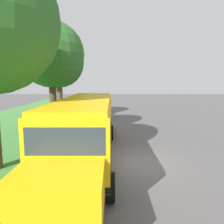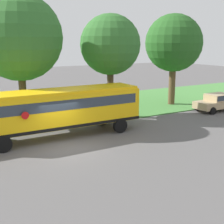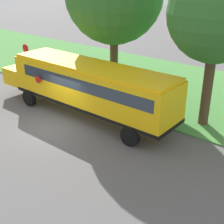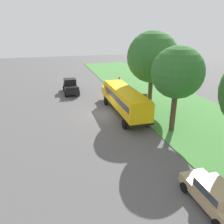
% 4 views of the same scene
% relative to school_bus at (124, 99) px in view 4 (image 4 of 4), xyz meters
% --- Properties ---
extents(ground_plane, '(120.00, 120.00, 0.00)m').
position_rel_school_bus_xyz_m(ground_plane, '(2.51, -0.46, -1.92)').
color(ground_plane, '#565454').
extents(grass_verge, '(12.00, 80.00, 0.08)m').
position_rel_school_bus_xyz_m(grass_verge, '(-7.49, -0.46, -1.88)').
color(grass_verge, '#47843D').
rests_on(grass_verge, ground).
extents(school_bus, '(2.84, 12.42, 3.16)m').
position_rel_school_bus_xyz_m(school_bus, '(0.00, 0.00, 0.00)').
color(school_bus, yellow).
rests_on(school_bus, ground).
extents(car_tan_nearest, '(2.02, 4.40, 1.56)m').
position_rel_school_bus_xyz_m(car_tan_nearest, '(-0.29, 15.44, -1.05)').
color(car_tan_nearest, tan).
rests_on(car_tan_nearest, ground).
extents(pickup_truck, '(2.28, 5.40, 2.10)m').
position_rel_school_bus_xyz_m(pickup_truck, '(5.21, -11.33, -0.85)').
color(pickup_truck, black).
rests_on(pickup_truck, ground).
extents(oak_tree_beside_bus, '(6.20, 6.20, 9.61)m').
position_rel_school_bus_xyz_m(oak_tree_beside_bus, '(-4.00, -1.36, 4.66)').
color(oak_tree_beside_bus, '#4C3826').
rests_on(oak_tree_beside_bus, ground).
extents(oak_tree_roadside_mid, '(4.89, 4.89, 8.43)m').
position_rel_school_bus_xyz_m(oak_tree_roadside_mid, '(-3.24, 5.63, 3.98)').
color(oak_tree_roadside_mid, '#4C3826').
rests_on(oak_tree_roadside_mid, ground).
extents(stop_sign, '(0.08, 0.68, 2.74)m').
position_rel_school_bus_xyz_m(stop_sign, '(-2.09, -8.45, -0.19)').
color(stop_sign, gray).
rests_on(stop_sign, ground).
extents(park_bench, '(1.66, 0.76, 0.92)m').
position_rel_school_bus_xyz_m(park_bench, '(-4.31, -4.41, -1.45)').
color(park_bench, brown).
rests_on(park_bench, ground).
extents(trash_bin, '(0.56, 0.56, 0.90)m').
position_rel_school_bus_xyz_m(trash_bin, '(-3.74, -7.31, -1.47)').
color(trash_bin, '#2D4C33').
rests_on(trash_bin, ground).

